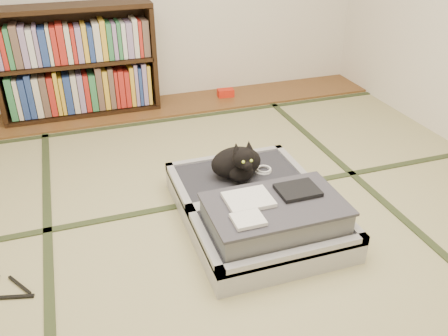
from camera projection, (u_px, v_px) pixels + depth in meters
name	position (u px, v px, depth m)	size (l,w,h in m)	color
floor	(236.00, 237.00, 2.66)	(4.50, 4.50, 0.00)	tan
wood_strip	(160.00, 107.00, 4.30)	(4.00, 0.50, 0.02)	brown
red_item	(226.00, 93.00, 4.48)	(0.15, 0.09, 0.07)	red
tatami_borders	(210.00, 192.00, 3.07)	(4.00, 4.50, 0.01)	#2D381E
bookcase	(77.00, 64.00, 3.96)	(1.30, 0.30, 0.92)	black
suitcase	(258.00, 209.00, 2.71)	(0.81, 1.08, 0.32)	#A4A4A8
cat	(238.00, 163.00, 2.86)	(0.36, 0.36, 0.29)	black
cable_coil	(263.00, 170.00, 2.98)	(0.11, 0.11, 0.03)	white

